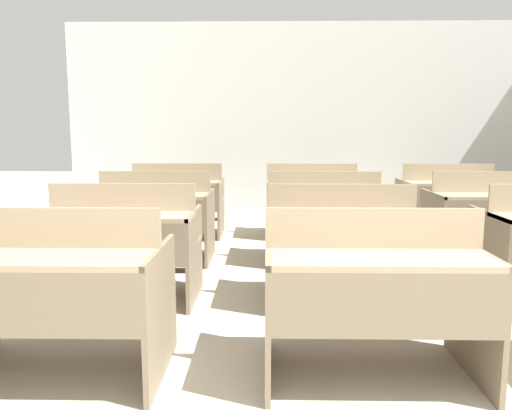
{
  "coord_description": "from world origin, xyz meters",
  "views": [
    {
      "loc": [
        -0.61,
        -0.96,
        1.27
      ],
      "look_at": [
        -0.68,
        2.6,
        0.74
      ],
      "focal_mm": 35.0,
      "sensor_mm": 36.0,
      "label": 1
    }
  ],
  "objects_px": {
    "bench_back_center": "(312,198)",
    "bench_back_right": "(448,199)",
    "bench_front_center": "(373,291)",
    "bench_third_right": "(488,215)",
    "bench_third_left": "(155,214)",
    "bench_front_left": "(54,290)",
    "bench_back_left": "(177,198)",
    "bench_third_center": "(324,215)",
    "bench_second_center": "(341,241)",
    "bench_second_left": "(122,240)"
  },
  "relations": [
    {
      "from": "bench_back_center",
      "to": "bench_back_right",
      "type": "bearing_deg",
      "value": -0.01
    },
    {
      "from": "bench_front_center",
      "to": "bench_third_right",
      "type": "bearing_deg",
      "value": 55.73
    },
    {
      "from": "bench_third_left",
      "to": "bench_third_right",
      "type": "xyz_separation_m",
      "value": [
        3.26,
        0.03,
        0.0
      ]
    },
    {
      "from": "bench_front_left",
      "to": "bench_back_left",
      "type": "bearing_deg",
      "value": 90.11
    },
    {
      "from": "bench_third_center",
      "to": "bench_back_left",
      "type": "xyz_separation_m",
      "value": [
        -1.66,
        1.21,
        0.0
      ]
    },
    {
      "from": "bench_third_left",
      "to": "bench_back_right",
      "type": "distance_m",
      "value": 3.52
    },
    {
      "from": "bench_third_left",
      "to": "bench_back_center",
      "type": "xyz_separation_m",
      "value": [
        1.65,
        1.23,
        0.0
      ]
    },
    {
      "from": "bench_third_left",
      "to": "bench_third_center",
      "type": "bearing_deg",
      "value": 0.0
    },
    {
      "from": "bench_front_center",
      "to": "bench_third_center",
      "type": "height_order",
      "value": "same"
    },
    {
      "from": "bench_back_center",
      "to": "bench_third_left",
      "type": "bearing_deg",
      "value": -143.36
    },
    {
      "from": "bench_second_center",
      "to": "bench_third_right",
      "type": "bearing_deg",
      "value": 37.22
    },
    {
      "from": "bench_third_left",
      "to": "bench_back_center",
      "type": "bearing_deg",
      "value": 36.64
    },
    {
      "from": "bench_front_center",
      "to": "bench_second_left",
      "type": "xyz_separation_m",
      "value": [
        -1.62,
        1.18,
        0.0
      ]
    },
    {
      "from": "bench_back_center",
      "to": "bench_back_right",
      "type": "height_order",
      "value": "same"
    },
    {
      "from": "bench_front_center",
      "to": "bench_third_right",
      "type": "relative_size",
      "value": 1.0
    },
    {
      "from": "bench_back_left",
      "to": "bench_third_right",
      "type": "bearing_deg",
      "value": -19.87
    },
    {
      "from": "bench_front_left",
      "to": "bench_third_right",
      "type": "relative_size",
      "value": 1.0
    },
    {
      "from": "bench_front_center",
      "to": "bench_second_center",
      "type": "bearing_deg",
      "value": 89.37
    },
    {
      "from": "bench_front_center",
      "to": "bench_front_left",
      "type": "bearing_deg",
      "value": -179.24
    },
    {
      "from": "bench_front_center",
      "to": "bench_back_right",
      "type": "relative_size",
      "value": 1.0
    },
    {
      "from": "bench_back_right",
      "to": "bench_front_left",
      "type": "bearing_deg",
      "value": -132.41
    },
    {
      "from": "bench_second_left",
      "to": "bench_third_right",
      "type": "relative_size",
      "value": 1.0
    },
    {
      "from": "bench_front_left",
      "to": "bench_second_center",
      "type": "height_order",
      "value": "same"
    },
    {
      "from": "bench_back_left",
      "to": "bench_back_center",
      "type": "relative_size",
      "value": 1.0
    },
    {
      "from": "bench_second_center",
      "to": "bench_back_left",
      "type": "distance_m",
      "value": 2.91
    },
    {
      "from": "bench_second_center",
      "to": "bench_third_left",
      "type": "distance_m",
      "value": 2.03
    },
    {
      "from": "bench_second_center",
      "to": "bench_back_left",
      "type": "relative_size",
      "value": 1.0
    },
    {
      "from": "bench_third_center",
      "to": "bench_back_left",
      "type": "distance_m",
      "value": 2.05
    },
    {
      "from": "bench_third_center",
      "to": "bench_second_center",
      "type": "bearing_deg",
      "value": -90.54
    },
    {
      "from": "bench_third_center",
      "to": "bench_third_right",
      "type": "relative_size",
      "value": 1.0
    },
    {
      "from": "bench_front_left",
      "to": "bench_back_right",
      "type": "xyz_separation_m",
      "value": [
        3.29,
        3.6,
        0.0
      ]
    },
    {
      "from": "bench_back_left",
      "to": "bench_back_right",
      "type": "distance_m",
      "value": 3.3
    },
    {
      "from": "bench_second_center",
      "to": "bench_back_center",
      "type": "height_order",
      "value": "same"
    },
    {
      "from": "bench_front_center",
      "to": "bench_second_center",
      "type": "xyz_separation_m",
      "value": [
        0.01,
        1.16,
        0.0
      ]
    },
    {
      "from": "bench_front_left",
      "to": "bench_second_left",
      "type": "distance_m",
      "value": 1.2
    },
    {
      "from": "bench_second_center",
      "to": "bench_third_right",
      "type": "xyz_separation_m",
      "value": [
        1.62,
        1.23,
        0.0
      ]
    },
    {
      "from": "bench_second_left",
      "to": "bench_back_right",
      "type": "bearing_deg",
      "value": 36.13
    },
    {
      "from": "bench_third_right",
      "to": "bench_front_left",
      "type": "bearing_deg",
      "value": -143.45
    },
    {
      "from": "bench_second_center",
      "to": "bench_third_center",
      "type": "bearing_deg",
      "value": 89.46
    },
    {
      "from": "bench_front_left",
      "to": "bench_front_center",
      "type": "bearing_deg",
      "value": 0.76
    },
    {
      "from": "bench_front_left",
      "to": "bench_third_center",
      "type": "xyz_separation_m",
      "value": [
        1.65,
        2.38,
        0.0
      ]
    },
    {
      "from": "bench_second_left",
      "to": "bench_back_right",
      "type": "xyz_separation_m",
      "value": [
        3.29,
        2.4,
        0.0
      ]
    },
    {
      "from": "bench_front_center",
      "to": "bench_third_left",
      "type": "height_order",
      "value": "same"
    },
    {
      "from": "bench_second_center",
      "to": "bench_back_center",
      "type": "relative_size",
      "value": 1.0
    },
    {
      "from": "bench_front_center",
      "to": "bench_third_left",
      "type": "bearing_deg",
      "value": 124.74
    },
    {
      "from": "bench_back_center",
      "to": "bench_second_center",
      "type": "bearing_deg",
      "value": -90.02
    },
    {
      "from": "bench_third_left",
      "to": "bench_front_center",
      "type": "bearing_deg",
      "value": -55.26
    },
    {
      "from": "bench_third_center",
      "to": "bench_third_left",
      "type": "bearing_deg",
      "value": -180.0
    },
    {
      "from": "bench_back_left",
      "to": "bench_back_center",
      "type": "xyz_separation_m",
      "value": [
        1.65,
        0.01,
        0.0
      ]
    },
    {
      "from": "bench_front_left",
      "to": "bench_front_center",
      "type": "relative_size",
      "value": 1.0
    }
  ]
}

